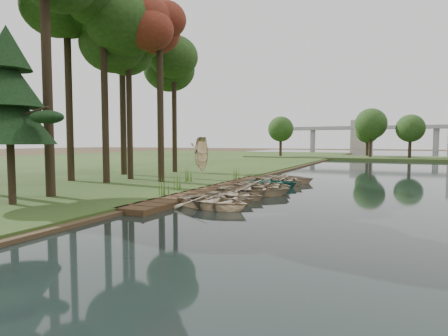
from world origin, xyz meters
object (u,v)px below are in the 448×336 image
at_px(stored_rowboat, 202,169).
at_px(pine_tree, 8,97).
at_px(boardwalk, 214,190).
at_px(rowboat_0, 213,200).
at_px(rowboat_2, 236,194).
at_px(rowboat_1, 223,197).

relative_size(stored_rowboat, pine_tree, 0.41).
relative_size(boardwalk, rowboat_0, 4.40).
bearing_deg(stored_rowboat, pine_tree, -162.86).
height_order(rowboat_0, stored_rowboat, stored_rowboat).
distance_m(rowboat_0, rowboat_2, 2.61).
bearing_deg(pine_tree, rowboat_1, 34.99).
distance_m(rowboat_2, stored_rowboat, 14.10).
distance_m(rowboat_0, pine_tree, 9.93).
relative_size(rowboat_0, rowboat_1, 1.17).
relative_size(rowboat_0, stored_rowboat, 1.15).
xyz_separation_m(rowboat_0, pine_tree, (-7.83, -4.09, 4.55)).
xyz_separation_m(stored_rowboat, pine_tree, (0.32, -18.21, 4.35)).
xyz_separation_m(boardwalk, rowboat_2, (2.42, -2.43, 0.22)).
relative_size(boardwalk, stored_rowboat, 5.06).
height_order(rowboat_0, rowboat_2, rowboat_0).
height_order(rowboat_1, pine_tree, pine_tree).
bearing_deg(rowboat_0, pine_tree, 130.11).
relative_size(rowboat_2, pine_tree, 0.40).
relative_size(boardwalk, rowboat_1, 5.14).
height_order(boardwalk, rowboat_0, rowboat_0).
distance_m(boardwalk, pine_tree, 11.66).
bearing_deg(stored_rowboat, rowboat_1, -131.80).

